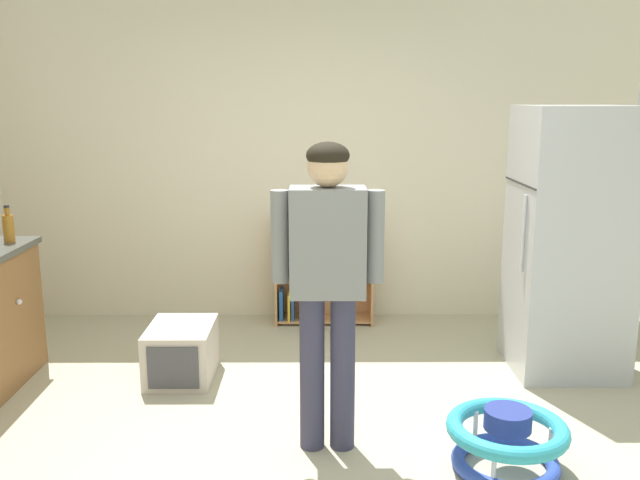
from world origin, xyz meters
The scene contains 8 objects.
ground_plane centered at (0.00, 0.00, 0.00)m, with size 12.00×12.00×0.00m, color #B1AC90.
back_wall centered at (0.00, 2.33, 1.35)m, with size 5.20×0.06×2.70m, color beige.
refrigerator centered at (1.69, 1.13, 0.89)m, with size 0.73×0.68×1.78m.
bookshelf centered at (0.01, 2.15, 0.38)m, with size 0.80×0.28×0.85m.
standing_person centered at (0.06, 0.06, 0.98)m, with size 0.57×0.22×1.62m.
baby_walker centered at (0.95, -0.18, 0.16)m, with size 0.60×0.60×0.32m.
pet_carrier centered at (-0.89, 0.97, 0.18)m, with size 0.42×0.55×0.36m.
amber_bottle centered at (-2.01, 1.08, 1.00)m, with size 0.07×0.07×0.25m.
Camera 1 is at (0.01, -3.28, 1.84)m, focal length 38.16 mm.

